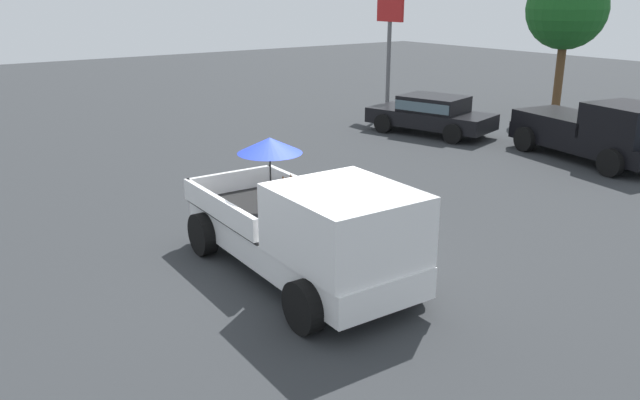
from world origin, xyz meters
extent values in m
plane|color=#2D3033|center=(0.00, 0.00, 0.00)|extent=(80.00, 80.00, 0.00)
cylinder|color=black|center=(1.78, 0.92, 0.40)|extent=(0.81, 0.31, 0.80)
cylinder|color=black|center=(1.72, -1.04, 0.40)|extent=(0.81, 0.31, 0.80)
cylinder|color=black|center=(-1.72, 1.04, 0.40)|extent=(0.81, 0.31, 0.80)
cylinder|color=black|center=(-1.78, -0.92, 0.40)|extent=(0.81, 0.31, 0.80)
cube|color=white|center=(0.00, 0.00, 0.57)|extent=(5.06, 1.96, 0.50)
cube|color=white|center=(1.40, -0.05, 1.36)|extent=(2.16, 1.93, 1.08)
cube|color=#4C606B|center=(2.40, -0.08, 1.56)|extent=(0.12, 1.72, 0.64)
cube|color=black|center=(-1.15, 0.04, 0.85)|extent=(2.86, 1.93, 0.06)
cube|color=white|center=(-1.12, 0.96, 1.08)|extent=(2.80, 0.19, 0.40)
cube|color=white|center=(-1.18, -0.88, 1.08)|extent=(2.80, 0.19, 0.40)
cube|color=white|center=(-2.50, 0.08, 1.08)|extent=(0.16, 1.84, 0.40)
ellipsoid|color=#472D19|center=(-0.85, 0.18, 1.14)|extent=(0.69, 0.34, 0.52)
sphere|color=#472D19|center=(-0.55, 0.17, 1.46)|extent=(0.29, 0.29, 0.28)
cone|color=#472D19|center=(-0.55, 0.25, 1.60)|extent=(0.09, 0.09, 0.12)
cone|color=#472D19|center=(-0.55, 0.09, 1.60)|extent=(0.09, 0.09, 0.12)
cylinder|color=black|center=(-0.95, 0.08, 1.45)|extent=(0.03, 0.03, 1.14)
cone|color=#1E33B7|center=(-0.95, 0.08, 2.12)|extent=(1.21, 1.21, 0.28)
cylinder|color=black|center=(-0.22, 10.25, 0.38)|extent=(0.79, 0.39, 0.76)
cylinder|color=black|center=(-3.05, 12.67, 0.38)|extent=(0.79, 0.39, 0.76)
cylinder|color=black|center=(-3.37, 10.80, 0.38)|extent=(0.79, 0.39, 0.76)
cube|color=black|center=(-1.64, 11.46, 0.55)|extent=(5.04, 2.59, 0.50)
cube|color=black|center=(-0.45, 11.26, 1.30)|extent=(2.18, 2.10, 1.00)
cube|color=black|center=(-2.62, 11.63, 1.00)|extent=(2.97, 2.23, 0.40)
cylinder|color=black|center=(-8.00, 9.05, 0.33)|extent=(0.69, 0.39, 0.66)
cylinder|color=black|center=(-8.46, 10.75, 0.33)|extent=(0.69, 0.39, 0.66)
cylinder|color=black|center=(-5.39, 9.76, 0.33)|extent=(0.69, 0.39, 0.66)
cylinder|color=black|center=(-5.85, 11.46, 0.33)|extent=(0.69, 0.39, 0.66)
cube|color=black|center=(-6.93, 10.25, 0.55)|extent=(4.61, 2.83, 0.52)
cube|color=black|center=(-6.83, 10.28, 1.05)|extent=(2.45, 2.10, 0.56)
cube|color=#4C606B|center=(-6.83, 10.28, 1.05)|extent=(2.41, 2.16, 0.32)
cylinder|color=#59595B|center=(-10.48, 11.44, 1.81)|extent=(0.16, 0.16, 3.62)
cube|color=#B21E1E|center=(-10.48, 11.44, 4.07)|extent=(1.40, 0.12, 0.90)
cylinder|color=brown|center=(-6.11, 16.31, 1.53)|extent=(0.32, 0.32, 3.07)
sphere|color=#19561E|center=(-6.11, 16.31, 4.12)|extent=(3.00, 3.00, 3.00)
camera|label=1|loc=(8.52, -5.69, 4.72)|focal=35.79mm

